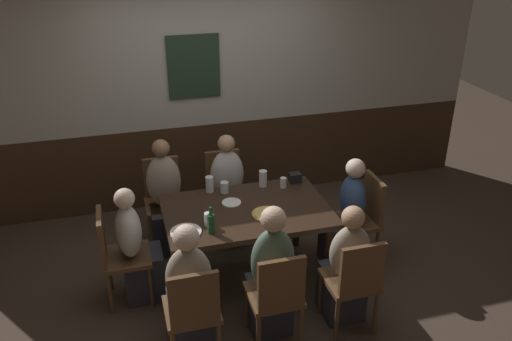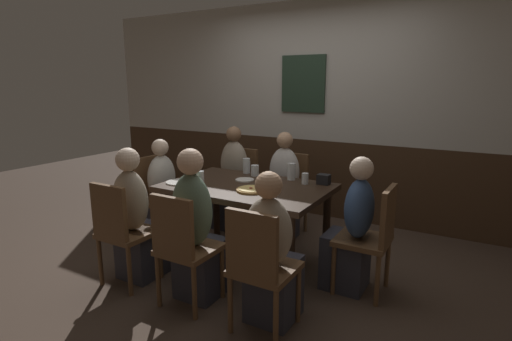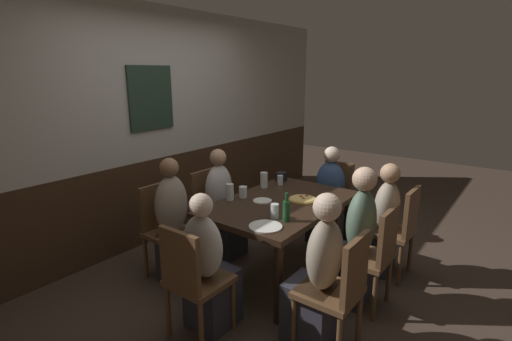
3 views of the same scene
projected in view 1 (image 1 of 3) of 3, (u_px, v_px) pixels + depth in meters
name	position (u px, v px, depth m)	size (l,w,h in m)	color
ground_plane	(247.00, 277.00, 4.95)	(12.00, 12.00, 0.00)	#423328
wall_back	(208.00, 93.00, 5.81)	(6.40, 0.13, 2.60)	#3D2819
dining_table	(247.00, 217.00, 4.66)	(1.46, 0.95, 0.74)	black
chair_left_near	(193.00, 309.00, 3.81)	(0.40, 0.40, 0.88)	brown
chair_head_west	(117.00, 252.00, 4.45)	(0.40, 0.40, 0.88)	brown
chair_right_near	(354.00, 280.00, 4.12)	(0.40, 0.40, 0.88)	brown
chair_head_east	(362.00, 215.00, 5.01)	(0.40, 0.40, 0.88)	brown
chair_mid_near	(277.00, 294.00, 3.96)	(0.40, 0.40, 0.88)	brown
chair_mid_far	(225.00, 188.00, 5.50)	(0.40, 0.40, 0.88)	brown
chair_left_far	(164.00, 196.00, 5.35)	(0.40, 0.40, 0.88)	brown
person_left_near	(189.00, 297.00, 3.95)	(0.34, 0.37, 1.14)	#2D2D38
person_head_west	(137.00, 253.00, 4.51)	(0.37, 0.34, 1.09)	#2D2D38
person_right_near	(345.00, 272.00, 4.28)	(0.34, 0.37, 1.09)	#2D2D38
person_head_east	(346.00, 221.00, 4.99)	(0.37, 0.34, 1.10)	#2D2D38
person_mid_near	(271.00, 281.00, 4.10)	(0.34, 0.37, 1.18)	#2D2D38
person_mid_far	(229.00, 197.00, 5.37)	(0.34, 0.37, 1.14)	#2D2D38
person_left_far	(166.00, 204.00, 5.21)	(0.34, 0.37, 1.16)	#2D2D38
pizza	(267.00, 214.00, 4.53)	(0.26, 0.26, 0.03)	tan
highball_clear	(208.00, 220.00, 4.35)	(0.07, 0.07, 0.12)	silver
beer_glass_tall	(283.00, 183.00, 4.97)	(0.06, 0.06, 0.10)	silver
beer_glass_half	(210.00, 185.00, 4.89)	(0.07, 0.07, 0.15)	silver
tumbler_water	(224.00, 188.00, 4.88)	(0.08, 0.08, 0.11)	silver
tumbler_short	(263.00, 180.00, 4.99)	(0.08, 0.08, 0.16)	silver
beer_bottle_green	(211.00, 223.00, 4.24)	(0.06, 0.06, 0.24)	#194723
plate_white_large	(186.00, 232.00, 4.28)	(0.26, 0.26, 0.01)	white
plate_white_small	(231.00, 203.00, 4.72)	(0.17, 0.17, 0.01)	white
condiment_caddy	(295.00, 178.00, 5.08)	(0.11, 0.09, 0.09)	black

